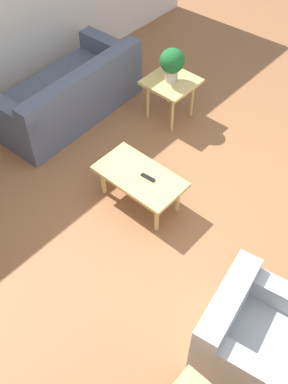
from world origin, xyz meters
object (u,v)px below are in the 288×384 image
coffee_table (140,179)px  potted_plant (172,63)px  armchair (254,336)px  side_table_plant (171,86)px  sofa (68,95)px

coffee_table → potted_plant: potted_plant is taller
armchair → side_table_plant: armchair is taller
sofa → side_table_plant: 1.30m
side_table_plant → potted_plant: (0.00, -0.00, 0.33)m
armchair → potted_plant: size_ratio=2.29×
sofa → potted_plant: (-1.00, -0.82, 0.51)m
sofa → potted_plant: bearing=126.7°
side_table_plant → potted_plant: potted_plant is taller
armchair → coffee_table: size_ratio=1.03×
coffee_table → side_table_plant: bearing=-62.9°
armchair → coffee_table: armchair is taller
armchair → coffee_table: (1.80, -0.63, 0.07)m
side_table_plant → armchair: bearing=141.6°
coffee_table → potted_plant: bearing=-62.9°
coffee_table → potted_plant: 1.57m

